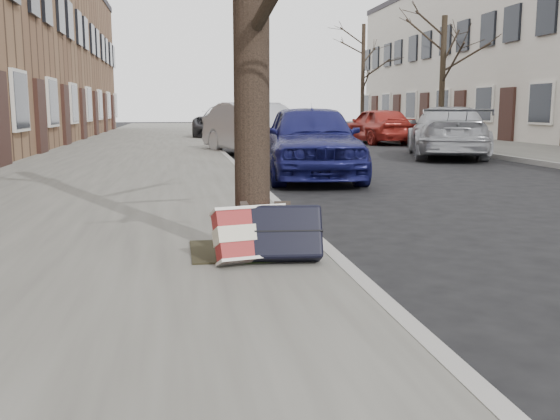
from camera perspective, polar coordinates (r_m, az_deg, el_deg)
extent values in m
plane|color=black|center=(4.87, 22.40, -7.13)|extent=(120.00, 120.00, 0.00)
cube|color=slate|center=(19.03, -12.99, 5.24)|extent=(5.00, 70.00, 0.12)
cube|color=#66655D|center=(21.61, 19.23, 5.41)|extent=(4.00, 70.00, 0.12)
cube|color=black|center=(5.31, -3.56, -3.68)|extent=(0.85, 0.85, 0.02)
cube|color=maroon|center=(4.86, -2.55, -2.28)|extent=(0.64, 0.44, 0.45)
cube|color=black|center=(4.88, 0.29, -2.07)|extent=(0.63, 0.40, 0.47)
imported|color=#141652|center=(11.86, 2.79, 6.35)|extent=(2.07, 4.34, 1.43)
imported|color=#A8AAB1|center=(17.57, -2.17, 7.38)|extent=(2.90, 4.78, 1.49)
imported|color=#323236|center=(28.02, -4.98, 8.01)|extent=(3.35, 5.57, 1.45)
imported|color=#989A9F|center=(17.63, 14.99, 6.88)|extent=(3.26, 5.05, 1.36)
imported|color=maroon|center=(24.08, 8.84, 7.64)|extent=(2.14, 4.18, 1.36)
cylinder|color=black|center=(24.18, 14.62, 11.50)|extent=(0.21, 0.21, 4.53)
cylinder|color=black|center=(33.64, 7.57, 11.84)|extent=(0.20, 0.20, 5.52)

